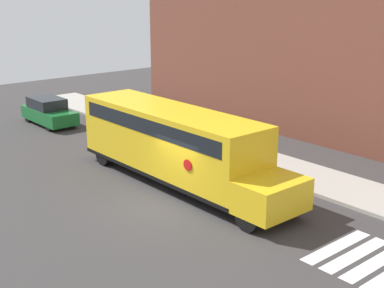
# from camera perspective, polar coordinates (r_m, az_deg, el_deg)

# --- Properties ---
(ground_plane) EXTENTS (60.00, 60.00, 0.00)m
(ground_plane) POSITION_cam_1_polar(r_m,az_deg,el_deg) (20.90, -2.63, -6.42)
(ground_plane) COLOR #3A3838
(sidewalk_strip) EXTENTS (44.00, 3.00, 0.15)m
(sidewalk_strip) POSITION_cam_1_polar(r_m,az_deg,el_deg) (25.11, 9.16, -2.44)
(sidewalk_strip) COLOR #B2ADA3
(sidewalk_strip) RESTS_ON ground
(building_backdrop) EXTENTS (32.00, 4.00, 11.95)m
(building_backdrop) POSITION_cam_1_polar(r_m,az_deg,el_deg) (29.16, 18.23, 11.44)
(building_backdrop) COLOR brown
(building_backdrop) RESTS_ON ground
(crosswalk_stripes) EXTENTS (3.30, 3.20, 0.01)m
(crosswalk_stripes) POSITION_cam_1_polar(r_m,az_deg,el_deg) (17.64, 18.96, -11.91)
(crosswalk_stripes) COLOR white
(crosswalk_stripes) RESTS_ON ground
(school_bus) EXTENTS (11.54, 2.57, 3.19)m
(school_bus) POSITION_cam_1_polar(r_m,az_deg,el_deg) (22.53, -1.84, 0.25)
(school_bus) COLOR yellow
(school_bus) RESTS_ON ground
(parked_car) EXTENTS (4.32, 1.75, 1.62)m
(parked_car) POSITION_cam_1_polar(r_m,az_deg,el_deg) (33.78, -15.04, 3.36)
(parked_car) COLOR #196B2D
(parked_car) RESTS_ON ground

